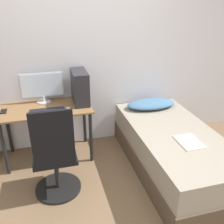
{
  "coord_description": "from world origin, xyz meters",
  "views": [
    {
      "loc": [
        -0.47,
        -1.76,
        2.0
      ],
      "look_at": [
        0.23,
        0.85,
        0.75
      ],
      "focal_mm": 40.0,
      "sensor_mm": 36.0,
      "label": 1
    }
  ],
  "objects_px": {
    "keyboard": "(47,110)",
    "pc_tower": "(80,87)",
    "office_chair": "(56,162)",
    "monitor": "(42,86)",
    "bed": "(172,150)"
  },
  "relations": [
    {
      "from": "keyboard",
      "to": "pc_tower",
      "type": "xyz_separation_m",
      "value": [
        0.44,
        0.19,
        0.2
      ]
    },
    {
      "from": "keyboard",
      "to": "pc_tower",
      "type": "bearing_deg",
      "value": 22.81
    },
    {
      "from": "office_chair",
      "to": "keyboard",
      "type": "xyz_separation_m",
      "value": [
        -0.03,
        0.64,
        0.32
      ]
    },
    {
      "from": "keyboard",
      "to": "pc_tower",
      "type": "distance_m",
      "value": 0.52
    },
    {
      "from": "pc_tower",
      "to": "keyboard",
      "type": "bearing_deg",
      "value": -157.19
    },
    {
      "from": "monitor",
      "to": "pc_tower",
      "type": "xyz_separation_m",
      "value": [
        0.47,
        -0.14,
        -0.0
      ]
    },
    {
      "from": "bed",
      "to": "monitor",
      "type": "height_order",
      "value": "monitor"
    },
    {
      "from": "office_chair",
      "to": "pc_tower",
      "type": "height_order",
      "value": "pc_tower"
    },
    {
      "from": "monitor",
      "to": "pc_tower",
      "type": "height_order",
      "value": "pc_tower"
    },
    {
      "from": "office_chair",
      "to": "keyboard",
      "type": "height_order",
      "value": "office_chair"
    },
    {
      "from": "office_chair",
      "to": "keyboard",
      "type": "distance_m",
      "value": 0.72
    },
    {
      "from": "office_chair",
      "to": "pc_tower",
      "type": "bearing_deg",
      "value": 63.64
    },
    {
      "from": "monitor",
      "to": "pc_tower",
      "type": "relative_size",
      "value": 1.25
    },
    {
      "from": "monitor",
      "to": "keyboard",
      "type": "bearing_deg",
      "value": -84.41
    },
    {
      "from": "office_chair",
      "to": "bed",
      "type": "bearing_deg",
      "value": 3.62
    }
  ]
}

